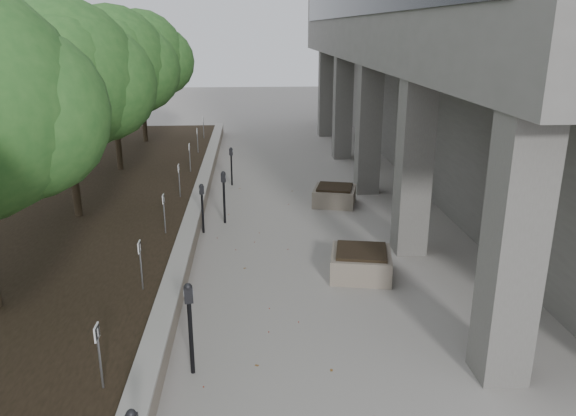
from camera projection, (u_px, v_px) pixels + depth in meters
name	position (u px, v px, depth m)	size (l,w,h in m)	color
retaining_wall	(197.00, 207.00, 15.70)	(0.39, 26.00, 0.50)	gray
planting_bed	(64.00, 211.00, 15.48)	(7.00, 26.00, 0.40)	black
crabapple_tree_3	(66.00, 110.00, 13.68)	(4.60, 4.00, 5.44)	#295E24
crabapple_tree_4	(113.00, 89.00, 18.42)	(4.60, 4.00, 5.44)	#295E24
crabapple_tree_5	(141.00, 77.00, 23.17)	(4.60, 4.00, 5.44)	#295E24
parking_sign_2	(100.00, 357.00, 7.41)	(0.04, 0.22, 0.96)	black
parking_sign_3	(141.00, 266.00, 10.25)	(0.04, 0.22, 0.96)	black
parking_sign_4	(164.00, 214.00, 13.10)	(0.04, 0.22, 0.96)	black
parking_sign_5	(179.00, 181.00, 15.95)	(0.04, 0.22, 0.96)	black
parking_sign_6	(190.00, 158.00, 18.80)	(0.04, 0.22, 0.96)	black
parking_sign_7	(198.00, 141.00, 21.64)	(0.04, 0.22, 0.96)	black
parking_sign_8	(203.00, 127.00, 24.49)	(0.04, 0.22, 0.96)	black
parking_meter_2	(190.00, 329.00, 8.33)	(0.15, 0.11, 1.51)	black
parking_meter_3	(224.00, 197.00, 14.92)	(0.14, 0.10, 1.45)	black
parking_meter_4	(202.00, 208.00, 14.21)	(0.13, 0.09, 1.32)	black
parking_meter_5	(231.00, 166.00, 18.57)	(0.13, 0.09, 1.30)	black
planter_front	(361.00, 263.00, 11.84)	(1.26, 1.26, 0.59)	gray
planter_back	(334.00, 195.00, 16.66)	(1.20, 1.20, 0.56)	gray
berry_scatter	(262.00, 271.00, 12.09)	(3.30, 14.10, 0.02)	maroon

